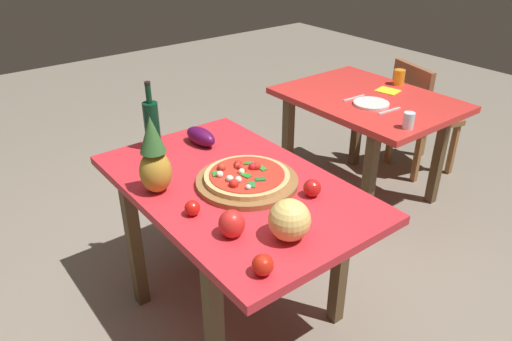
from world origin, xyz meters
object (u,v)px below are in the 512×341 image
bell_pepper (232,224)px  drinking_glass_water (409,121)px  melon (289,220)px  dinner_plate (371,104)px  tomato_beside_pepper (312,188)px  knife_utensil (389,111)px  tomato_by_bottle (162,162)px  napkin_folded (388,91)px  eggplant (201,136)px  background_table (367,112)px  pizza (246,176)px  dining_chair (419,112)px  fork_utensil (354,98)px  drinking_glass_juice (399,77)px  display_table (234,201)px  pizza_board (247,181)px  tomato_at_corner (192,208)px  wine_bottle (152,124)px  tomato_near_board (263,265)px  pineapple_left (154,159)px

bell_pepper → drinking_glass_water: size_ratio=1.20×
melon → dinner_plate: bearing=118.7°
tomato_beside_pepper → knife_utensil: size_ratio=0.42×
tomato_by_bottle → tomato_beside_pepper: 0.72m
knife_utensil → napkin_folded: bearing=134.1°
tomato_by_bottle → eggplant: bearing=110.9°
background_table → pizza: pizza is taller
background_table → napkin_folded: bearing=86.2°
dining_chair → pizza: dining_chair is taller
fork_utensil → tomato_beside_pepper: bearing=-53.0°
eggplant → drinking_glass_juice: (0.02, 1.58, 0.01)m
melon → drinking_glass_juice: bearing=116.0°
display_table → dining_chair: (-0.39, 1.97, -0.18)m
knife_utensil → bell_pepper: bearing=-69.5°
pizza_board → fork_utensil: 1.27m
eggplant → tomato_at_corner: bearing=-35.1°
tomato_at_corner → drinking_glass_water: (-0.01, 1.38, 0.01)m
melon → napkin_folded: size_ratio=1.13×
melon → tomato_by_bottle: 0.78m
wine_bottle → tomato_by_bottle: (0.21, -0.07, -0.10)m
bell_pepper → tomato_near_board: bell_pepper is taller
background_table → melon: size_ratio=6.89×
pizza → tomato_beside_pepper: bearing=32.4°
tomato_at_corner → tomato_beside_pepper: size_ratio=0.83×
tomato_at_corner → pizza_board: bearing=101.2°
wine_bottle → napkin_folded: (0.17, 1.63, -0.13)m
dining_chair → drinking_glass_water: dining_chair is taller
tomato_beside_pepper → drinking_glass_juice: drinking_glass_juice is taller
melon → drinking_glass_water: (-0.35, 1.18, -0.03)m
wine_bottle → tomato_at_corner: 0.66m
background_table → wine_bottle: 1.47m
eggplant → knife_utensil: eggplant is taller
eggplant → napkin_folded: size_ratio=1.43×
tomato_by_bottle → fork_utensil: size_ratio=0.36×
pineapple_left → fork_utensil: (-0.25, 1.53, -0.15)m
pineapple_left → knife_utensil: pineapple_left is taller
tomato_beside_pepper → eggplant: bearing=-172.0°
pizza_board → pizza: (-0.00, -0.00, 0.03)m
tomato_near_board → dinner_plate: 1.71m
pineapple_left → fork_utensil: size_ratio=1.92×
tomato_at_corner → background_table: bearing=106.4°
display_table → pizza: 0.15m
display_table → drinking_glass_juice: (-0.40, 1.68, 0.15)m
dining_chair → tomato_near_board: bearing=128.5°
display_table → fork_utensil: 1.30m
drinking_glass_juice → drinking_glass_water: bearing=-48.5°
melon → tomato_at_corner: melon is taller
tomato_at_corner → napkin_folded: size_ratio=0.45×
tomato_at_corner → drinking_glass_juice: bearing=104.5°
wine_bottle → melon: (0.98, 0.04, -0.05)m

